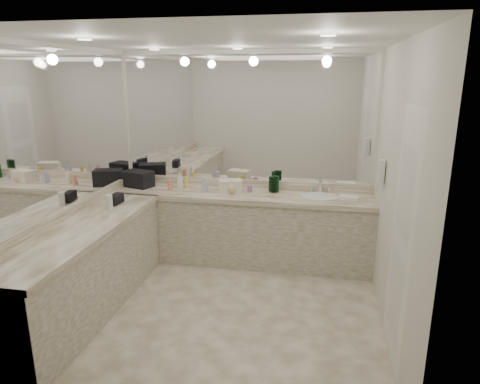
% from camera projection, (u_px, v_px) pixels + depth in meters
% --- Properties ---
extents(floor, '(3.20, 3.20, 0.00)m').
position_uv_depth(floor, '(220.00, 308.00, 4.38)').
color(floor, beige).
rests_on(floor, ground).
extents(ceiling, '(3.20, 3.20, 0.00)m').
position_uv_depth(ceiling, '(216.00, 40.00, 3.69)').
color(ceiling, white).
rests_on(ceiling, floor).
extents(wall_back, '(3.20, 0.02, 2.60)m').
position_uv_depth(wall_back, '(246.00, 156.00, 5.45)').
color(wall_back, beige).
rests_on(wall_back, floor).
extents(wall_left, '(0.02, 3.00, 2.60)m').
position_uv_depth(wall_left, '(65.00, 178.00, 4.33)').
color(wall_left, beige).
rests_on(wall_left, floor).
extents(wall_right, '(0.02, 3.00, 2.60)m').
position_uv_depth(wall_right, '(396.00, 194.00, 3.74)').
color(wall_right, beige).
rests_on(wall_right, floor).
extents(vanity_back_base, '(3.20, 0.60, 0.84)m').
position_uv_depth(vanity_back_base, '(242.00, 229.00, 5.40)').
color(vanity_back_base, beige).
rests_on(vanity_back_base, floor).
extents(vanity_back_top, '(3.20, 0.64, 0.06)m').
position_uv_depth(vanity_back_top, '(242.00, 195.00, 5.27)').
color(vanity_back_top, silver).
rests_on(vanity_back_top, vanity_back_base).
extents(vanity_left_base, '(0.60, 2.40, 0.84)m').
position_uv_depth(vanity_left_base, '(84.00, 273.00, 4.22)').
color(vanity_left_base, beige).
rests_on(vanity_left_base, floor).
extents(vanity_left_top, '(0.64, 2.42, 0.06)m').
position_uv_depth(vanity_left_top, '(81.00, 230.00, 4.10)').
color(vanity_left_top, silver).
rests_on(vanity_left_top, vanity_left_base).
extents(backsplash_back, '(3.20, 0.04, 0.10)m').
position_uv_depth(backsplash_back, '(246.00, 183.00, 5.52)').
color(backsplash_back, silver).
rests_on(backsplash_back, vanity_back_top).
extents(backsplash_left, '(0.04, 3.00, 0.10)m').
position_uv_depth(backsplash_left, '(70.00, 211.00, 4.41)').
color(backsplash_left, silver).
rests_on(backsplash_left, vanity_left_top).
extents(mirror_back, '(3.12, 0.01, 1.55)m').
position_uv_depth(mirror_back, '(246.00, 119.00, 5.31)').
color(mirror_back, white).
rests_on(mirror_back, wall_back).
extents(mirror_left, '(0.01, 2.92, 1.55)m').
position_uv_depth(mirror_left, '(60.00, 131.00, 4.20)').
color(mirror_left, white).
rests_on(mirror_left, wall_left).
extents(sink, '(0.44, 0.44, 0.03)m').
position_uv_depth(sink, '(320.00, 197.00, 5.10)').
color(sink, white).
rests_on(sink, vanity_back_top).
extents(faucet, '(0.24, 0.16, 0.14)m').
position_uv_depth(faucet, '(320.00, 187.00, 5.28)').
color(faucet, silver).
rests_on(faucet, vanity_back_top).
extents(wall_phone, '(0.06, 0.10, 0.24)m').
position_uv_depth(wall_phone, '(381.00, 171.00, 4.39)').
color(wall_phone, white).
rests_on(wall_phone, wall_right).
extents(door, '(0.02, 0.82, 2.10)m').
position_uv_depth(door, '(401.00, 242.00, 3.33)').
color(door, white).
rests_on(door, wall_right).
extents(black_toiletry_bag, '(0.42, 0.33, 0.21)m').
position_uv_depth(black_toiletry_bag, '(138.00, 179.00, 5.54)').
color(black_toiletry_bag, black).
rests_on(black_toiletry_bag, vanity_back_top).
extents(black_bag_spill, '(0.11, 0.20, 0.11)m').
position_uv_depth(black_bag_spill, '(116.00, 199.00, 4.81)').
color(black_bag_spill, black).
rests_on(black_bag_spill, vanity_left_top).
extents(cream_cosmetic_case, '(0.32, 0.24, 0.16)m').
position_uv_depth(cream_cosmetic_case, '(230.00, 186.00, 5.28)').
color(cream_cosmetic_case, beige).
rests_on(cream_cosmetic_case, vanity_back_top).
extents(hand_towel, '(0.25, 0.19, 0.04)m').
position_uv_depth(hand_towel, '(349.00, 198.00, 4.99)').
color(hand_towel, white).
rests_on(hand_towel, vanity_back_top).
extents(lotion_left, '(0.07, 0.07, 0.16)m').
position_uv_depth(lotion_left, '(109.00, 201.00, 4.65)').
color(lotion_left, white).
rests_on(lotion_left, vanity_left_top).
extents(soap_bottle_a, '(0.09, 0.09, 0.21)m').
position_uv_depth(soap_bottle_a, '(180.00, 181.00, 5.42)').
color(soap_bottle_a, silver).
rests_on(soap_bottle_a, vanity_back_top).
extents(soap_bottle_b, '(0.10, 0.10, 0.18)m').
position_uv_depth(soap_bottle_b, '(205.00, 184.00, 5.34)').
color(soap_bottle_b, '#B6B1CE').
rests_on(soap_bottle_b, vanity_back_top).
extents(soap_bottle_c, '(0.17, 0.17, 0.17)m').
position_uv_depth(soap_bottle_c, '(231.00, 187.00, 5.23)').
color(soap_bottle_c, '#DABA87').
rests_on(soap_bottle_c, vanity_back_top).
extents(green_bottle_0, '(0.07, 0.07, 0.19)m').
position_uv_depth(green_bottle_0, '(272.00, 184.00, 5.32)').
color(green_bottle_0, '#115423').
rests_on(green_bottle_0, vanity_back_top).
extents(green_bottle_1, '(0.07, 0.07, 0.19)m').
position_uv_depth(green_bottle_1, '(274.00, 185.00, 5.28)').
color(green_bottle_1, '#115423').
rests_on(green_bottle_1, vanity_back_top).
extents(green_bottle_2, '(0.07, 0.07, 0.20)m').
position_uv_depth(green_bottle_2, '(276.00, 184.00, 5.30)').
color(green_bottle_2, '#115423').
rests_on(green_bottle_2, vanity_back_top).
extents(amenity_bottle_0, '(0.04, 0.04, 0.10)m').
position_uv_depth(amenity_bottle_0, '(232.00, 190.00, 5.22)').
color(amenity_bottle_0, '#9966B2').
rests_on(amenity_bottle_0, vanity_back_top).
extents(amenity_bottle_1, '(0.04, 0.04, 0.13)m').
position_uv_depth(amenity_bottle_1, '(186.00, 182.00, 5.51)').
color(amenity_bottle_1, '#F2D84C').
rests_on(amenity_bottle_1, vanity_back_top).
extents(amenity_bottle_2, '(0.05, 0.05, 0.07)m').
position_uv_depth(amenity_bottle_2, '(171.00, 186.00, 5.44)').
color(amenity_bottle_2, '#E57F66').
rests_on(amenity_bottle_2, vanity_back_top).
extents(amenity_bottle_3, '(0.05, 0.05, 0.13)m').
position_uv_depth(amenity_bottle_3, '(170.00, 185.00, 5.41)').
color(amenity_bottle_3, '#E57F66').
rests_on(amenity_bottle_3, vanity_back_top).
extents(amenity_bottle_4, '(0.05, 0.05, 0.12)m').
position_uv_depth(amenity_bottle_4, '(236.00, 185.00, 5.41)').
color(amenity_bottle_4, '#F2D84C').
rests_on(amenity_bottle_4, vanity_back_top).
extents(amenity_bottle_5, '(0.06, 0.06, 0.08)m').
position_uv_depth(amenity_bottle_5, '(226.00, 188.00, 5.33)').
color(amenity_bottle_5, '#E0B28C').
rests_on(amenity_bottle_5, vanity_back_top).
extents(amenity_bottle_6, '(0.06, 0.06, 0.08)m').
position_uv_depth(amenity_bottle_6, '(250.00, 189.00, 5.31)').
color(amenity_bottle_6, '#9966B2').
rests_on(amenity_bottle_6, vanity_back_top).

